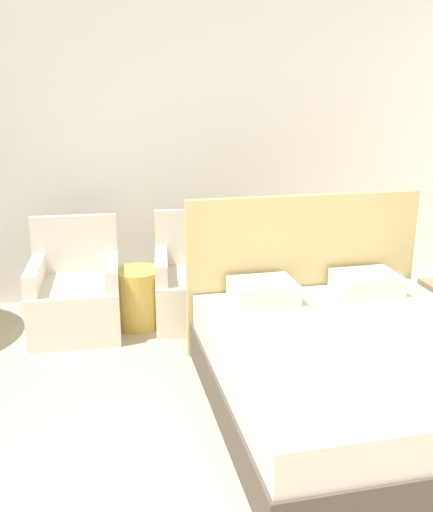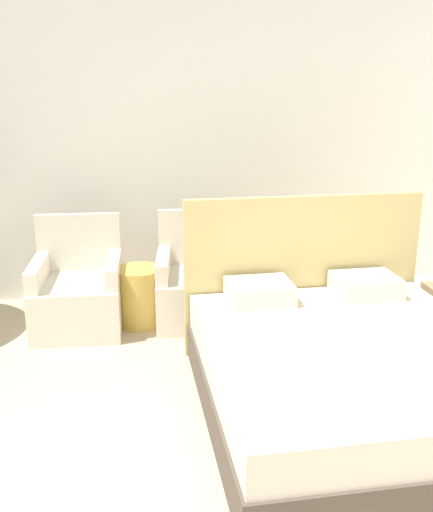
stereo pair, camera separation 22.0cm
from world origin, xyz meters
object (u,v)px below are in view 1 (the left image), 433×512
armchair_near_window_left (76,300)px  side_table (138,298)px  bed (353,365)px  armchair_near_window_right (198,290)px

armchair_near_window_left → side_table: armchair_near_window_left is taller
bed → armchair_near_window_right: (-0.69, 1.53, -0.00)m
bed → armchair_near_window_left: size_ratio=2.18×
bed → armchair_near_window_left: 2.28m
bed → armchair_near_window_right: 1.67m
armchair_near_window_left → armchair_near_window_right: size_ratio=1.00×
bed → side_table: (-1.19, 1.53, -0.03)m
bed → armchair_near_window_right: bed is taller
armchair_near_window_left → bed: bearing=-39.0°
bed → armchair_near_window_right: bearing=114.4°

